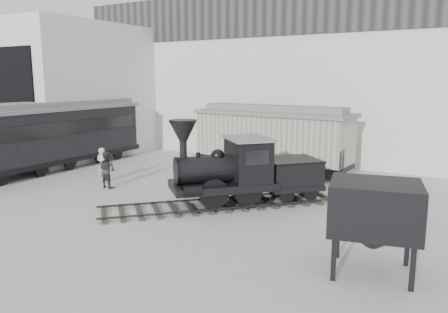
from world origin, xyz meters
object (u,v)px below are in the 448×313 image
Objects in this scene: locomotive at (240,174)px; passenger_coach at (49,135)px; boxcar at (272,137)px; visitor_b at (107,170)px; coal_hopper at (374,214)px; visitor_a at (103,165)px.

passenger_coach is at bearing -139.71° from locomotive.
boxcar is 13.15m from passenger_coach.
passenger_coach is 6.39m from visitor_b.
passenger_coach is at bearing 153.98° from coal_hopper.
visitor_b is at bearing -130.70° from locomotive.
visitor_a and visitor_b have the same top height.
boxcar reaches higher than coal_hopper.
visitor_a is at bearing -136.72° from locomotive.
passenger_coach is at bearing -12.59° from visitor_b.
locomotive is 0.64× the size of passenger_coach.
boxcar is at bearing -138.71° from visitor_a.
visitor_b is at bearing 153.83° from coal_hopper.
boxcar is 0.69× the size of passenger_coach.
locomotive is 8.16m from visitor_a.
boxcar reaches higher than visitor_b.
visitor_b is at bearing -119.54° from boxcar.
visitor_a is 1.31m from visitor_b.
locomotive is 0.94× the size of boxcar.
boxcar is 9.63m from visitor_b.
coal_hopper is (19.55, -4.80, -0.36)m from passenger_coach.
passenger_coach is 5.22m from visitor_a.
visitor_a is at bearing 152.03° from coal_hopper.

